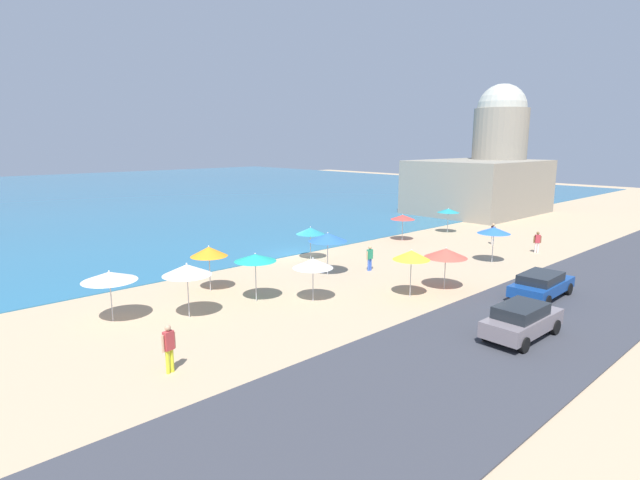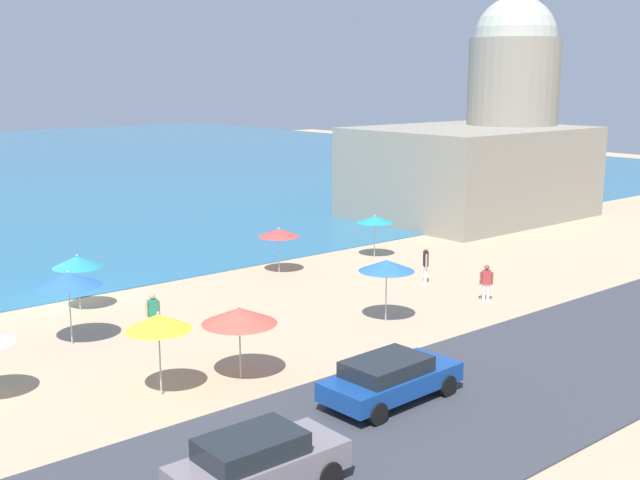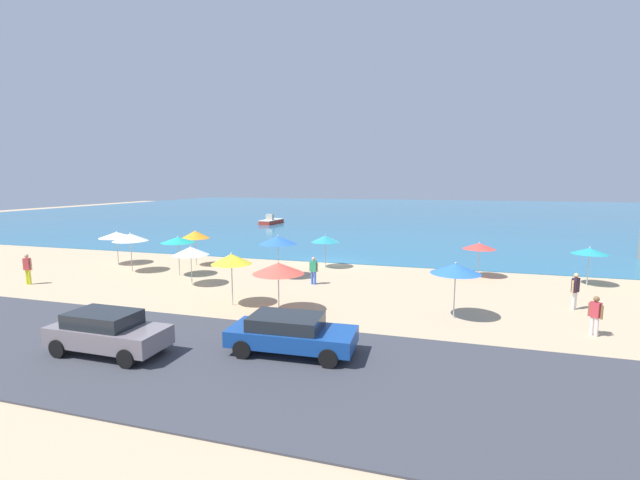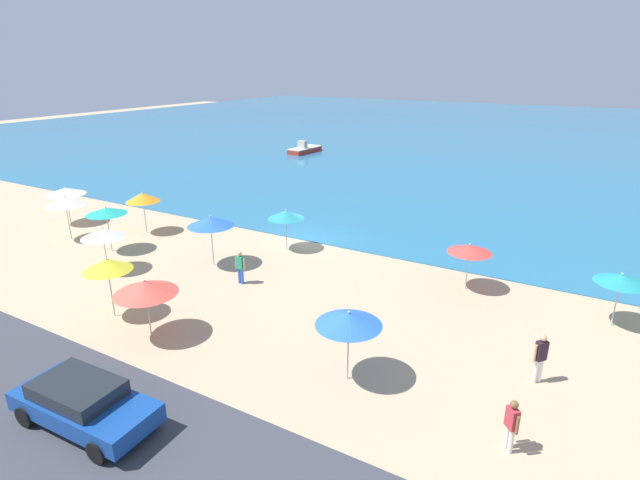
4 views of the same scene
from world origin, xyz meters
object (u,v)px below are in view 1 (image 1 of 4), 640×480
object	(u,v)px
bather_3	(370,257)
bather_1	(169,346)
beach_umbrella_1	(187,270)
beach_umbrella_3	(310,231)
parked_car_1	(541,284)
beach_umbrella_0	(109,276)
beach_umbrella_6	(403,217)
beach_umbrella_8	(255,258)
parked_car_0	(522,320)
beach_umbrella_10	(446,253)
beach_umbrella_2	(313,263)
beach_umbrella_11	(411,255)
beach_umbrella_5	(328,237)
beach_umbrella_4	(448,211)
harbor_fortress	(486,170)
beach_umbrella_7	(494,230)
beach_umbrella_9	(209,252)
bather_2	(493,233)
bather_0	(537,241)

from	to	relation	value
bather_3	bather_1	bearing A→B (deg)	-163.53
beach_umbrella_1	bather_1	bearing A→B (deg)	-124.93
beach_umbrella_3	parked_car_1	size ratio (longest dim) A/B	0.52
bather_1	beach_umbrella_1	bearing A→B (deg)	55.07
beach_umbrella_0	beach_umbrella_3	xyz separation A→B (m)	(14.95, 3.02, -0.11)
beach_umbrella_6	beach_umbrella_8	xyz separation A→B (m)	(-18.43, -4.89, 0.33)
beach_umbrella_6	bather_1	world-z (taller)	beach_umbrella_6
parked_car_0	beach_umbrella_10	bearing A→B (deg)	58.38
beach_umbrella_10	beach_umbrella_2	bearing A→B (deg)	153.34
beach_umbrella_11	bather_3	distance (m)	5.93
beach_umbrella_5	beach_umbrella_4	bearing A→B (deg)	9.84
beach_umbrella_1	beach_umbrella_11	xyz separation A→B (m)	(10.21, -5.15, -0.03)
beach_umbrella_8	beach_umbrella_6	bearing A→B (deg)	14.86
bather_1	bather_3	world-z (taller)	bather_1
beach_umbrella_4	harbor_fortress	distance (m)	16.56
beach_umbrella_0	bather_3	distance (m)	15.79
parked_car_0	harbor_fortress	distance (m)	40.89
bather_1	parked_car_0	size ratio (longest dim) A/B	0.43
beach_umbrella_4	beach_umbrella_8	xyz separation A→B (m)	(-24.41, -4.39, 0.28)
beach_umbrella_8	bather_3	bearing A→B (deg)	0.95
beach_umbrella_1	beach_umbrella_8	distance (m)	3.77
beach_umbrella_7	beach_umbrella_10	world-z (taller)	beach_umbrella_7
beach_umbrella_0	beach_umbrella_5	world-z (taller)	beach_umbrella_5
bather_1	harbor_fortress	xyz separation A→B (m)	(47.01, 14.05, 3.81)
beach_umbrella_4	beach_umbrella_11	xyz separation A→B (m)	(-17.97, -9.40, 0.26)
beach_umbrella_9	beach_umbrella_7	bearing A→B (deg)	-22.52
bather_1	bather_3	size ratio (longest dim) A/B	1.11
beach_umbrella_11	bather_3	xyz separation A→B (m)	(2.57, 5.16, -1.38)
beach_umbrella_4	bather_1	xyz separation A→B (m)	(-31.49, -9.00, -1.01)
beach_umbrella_10	bather_2	world-z (taller)	beach_umbrella_10
beach_umbrella_7	beach_umbrella_10	xyz separation A→B (m)	(-7.79, -1.33, -0.17)
beach_umbrella_8	bather_2	distance (m)	22.40
beach_umbrella_10	beach_umbrella_9	bearing A→B (deg)	138.74
beach_umbrella_7	beach_umbrella_5	bearing A→B (deg)	153.00
beach_umbrella_4	bather_1	size ratio (longest dim) A/B	1.26
beach_umbrella_8	beach_umbrella_5	bearing A→B (deg)	11.24
beach_umbrella_1	beach_umbrella_9	distance (m)	4.28
beach_umbrella_10	beach_umbrella_11	distance (m)	2.65
beach_umbrella_1	beach_umbrella_6	distance (m)	22.71
beach_umbrella_8	bather_2	xyz separation A→B (m)	(22.33, -1.15, -1.32)
beach_umbrella_0	harbor_fortress	bearing A→B (deg)	9.00
beach_umbrella_2	harbor_fortress	world-z (taller)	harbor_fortress
beach_umbrella_1	bather_0	world-z (taller)	beach_umbrella_1
beach_umbrella_0	bather_3	size ratio (longest dim) A/B	1.51
beach_umbrella_11	beach_umbrella_0	bearing A→B (deg)	151.48
harbor_fortress	beach_umbrella_9	bearing A→B (deg)	-171.31
bather_1	beach_umbrella_5	bearing A→B (deg)	23.61
beach_umbrella_5	beach_umbrella_10	bearing A→B (deg)	-67.91
beach_umbrella_4	beach_umbrella_8	world-z (taller)	beach_umbrella_8
bather_1	bather_2	size ratio (longest dim) A/B	1.03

